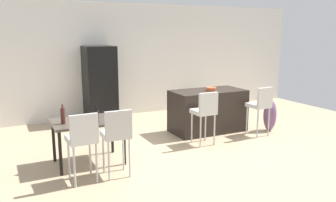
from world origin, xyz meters
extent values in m
plane|color=tan|center=(0.00, 0.00, 0.00)|extent=(10.00, 10.00, 0.00)
cube|color=silver|center=(0.00, 3.15, 1.45)|extent=(10.00, 0.12, 2.90)
cube|color=black|center=(0.73, 0.77, 0.46)|extent=(1.61, 0.82, 0.92)
cube|color=beige|center=(0.15, 0.04, 0.65)|extent=(0.41, 0.41, 0.08)
cube|color=beige|center=(0.16, -0.13, 0.87)|extent=(0.40, 0.07, 0.36)
cylinder|color=#B2B2B7|center=(-0.01, 0.20, 0.30)|extent=(0.03, 0.03, 0.61)
cylinder|color=#B2B2B7|center=(0.31, 0.20, 0.30)|extent=(0.03, 0.03, 0.61)
cylinder|color=#B2B2B7|center=(0.00, -0.12, 0.30)|extent=(0.03, 0.03, 0.61)
cylinder|color=#B2B2B7|center=(0.32, -0.12, 0.30)|extent=(0.03, 0.03, 0.61)
cube|color=beige|center=(1.52, 0.04, 0.65)|extent=(0.43, 0.43, 0.08)
cube|color=beige|center=(1.53, -0.13, 0.87)|extent=(0.40, 0.09, 0.36)
cylinder|color=#B2B2B7|center=(1.35, 0.19, 0.30)|extent=(0.03, 0.03, 0.61)
cylinder|color=#B2B2B7|center=(1.67, 0.21, 0.30)|extent=(0.03, 0.03, 0.61)
cylinder|color=#B2B2B7|center=(1.37, -0.13, 0.30)|extent=(0.03, 0.03, 0.61)
cylinder|color=#B2B2B7|center=(1.69, -0.11, 0.30)|extent=(0.03, 0.03, 0.61)
cube|color=#4C4238|center=(-2.10, 0.02, 0.72)|extent=(1.14, 0.78, 0.04)
cylinder|color=black|center=(-2.61, 0.35, 0.35)|extent=(0.05, 0.05, 0.70)
cylinder|color=black|center=(-1.59, 0.35, 0.35)|extent=(0.05, 0.05, 0.70)
cylinder|color=black|center=(-2.61, -0.32, 0.35)|extent=(0.05, 0.05, 0.70)
cylinder|color=black|center=(-1.59, -0.32, 0.35)|extent=(0.05, 0.05, 0.70)
cube|color=beige|center=(-2.36, -0.68, 0.65)|extent=(0.42, 0.42, 0.08)
cube|color=beige|center=(-2.35, -0.85, 0.87)|extent=(0.40, 0.08, 0.36)
cylinder|color=#B2B2B7|center=(-2.52, -0.52, 0.30)|extent=(0.03, 0.03, 0.61)
cylinder|color=#B2B2B7|center=(-2.20, -0.51, 0.30)|extent=(0.03, 0.03, 0.61)
cylinder|color=#B2B2B7|center=(-2.51, -0.84, 0.30)|extent=(0.03, 0.03, 0.61)
cylinder|color=#B2B2B7|center=(-2.19, -0.83, 0.30)|extent=(0.03, 0.03, 0.61)
cube|color=beige|center=(-1.84, -0.68, 0.65)|extent=(0.41, 0.41, 0.08)
cube|color=beige|center=(-1.85, -0.85, 0.87)|extent=(0.40, 0.07, 0.36)
cylinder|color=#B2B2B7|center=(-2.00, -0.51, 0.30)|extent=(0.03, 0.03, 0.61)
cylinder|color=#B2B2B7|center=(-1.68, -0.52, 0.30)|extent=(0.03, 0.03, 0.61)
cylinder|color=#B2B2B7|center=(-2.01, -0.83, 0.30)|extent=(0.03, 0.03, 0.61)
cylinder|color=#B2B2B7|center=(-1.69, -0.84, 0.30)|extent=(0.03, 0.03, 0.61)
cylinder|color=#471E19|center=(-2.50, -0.04, 0.87)|extent=(0.07, 0.07, 0.25)
cylinder|color=#471E19|center=(-2.50, -0.04, 1.02)|extent=(0.02, 0.02, 0.07)
cylinder|color=black|center=(-2.03, -0.30, 0.86)|extent=(0.08, 0.08, 0.23)
cylinder|color=black|center=(-2.03, -0.30, 1.01)|extent=(0.03, 0.03, 0.07)
cylinder|color=silver|center=(-1.60, -0.20, 0.74)|extent=(0.06, 0.06, 0.00)
cylinder|color=silver|center=(-1.60, -0.20, 0.78)|extent=(0.01, 0.01, 0.08)
cone|color=silver|center=(-1.60, -0.20, 0.87)|extent=(0.07, 0.07, 0.09)
cube|color=black|center=(-1.15, 2.71, 0.92)|extent=(0.72, 0.68, 1.84)
cylinder|color=#C6512D|center=(0.76, 0.70, 0.96)|extent=(0.21, 0.21, 0.07)
ellipsoid|color=#704C75|center=(2.00, 0.19, 0.35)|extent=(0.29, 0.29, 0.70)
cylinder|color=#704C75|center=(2.00, 0.19, 0.80)|extent=(0.09, 0.09, 0.23)
cylinder|color=beige|center=(1.67, 2.70, 0.11)|extent=(0.24, 0.24, 0.22)
sphere|color=#2D6B33|center=(1.67, 2.70, 0.37)|extent=(0.33, 0.33, 0.33)
camera|label=1|loc=(-3.36, -5.55, 2.16)|focal=37.17mm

